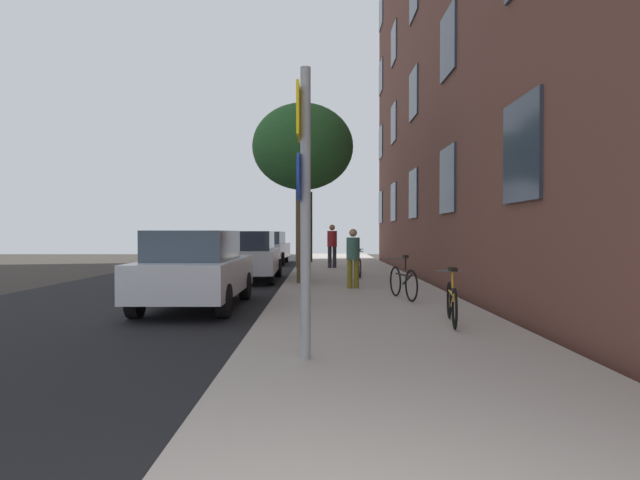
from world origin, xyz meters
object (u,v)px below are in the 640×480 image
at_px(tree_near, 304,149).
at_px(pedestrian_1, 333,243).
at_px(bicycle_3, 358,263).
at_px(tree_far, 301,162).
at_px(car_0, 197,268).
at_px(sign_post, 304,193).
at_px(traffic_light, 310,214).
at_px(car_2, 269,247).
at_px(car_1, 250,255).
at_px(bicycle_1, 404,282).
at_px(bicycle_2, 360,266).
at_px(bicycle_0, 453,301).
at_px(pedestrian_0, 354,254).

relative_size(tree_near, pedestrian_1, 2.90).
bearing_deg(bicycle_3, tree_far, 125.26).
distance_m(bicycle_3, car_0, 8.69).
xyz_separation_m(sign_post, traffic_light, (-0.35, 19.81, 0.45)).
bearing_deg(traffic_light, car_2, -178.49).
height_order(pedestrian_1, car_1, pedestrian_1).
height_order(bicycle_1, car_2, car_2).
distance_m(sign_post, tree_near, 9.24).
bearing_deg(bicycle_2, pedestrian_1, 99.80).
xyz_separation_m(traffic_light, bicycle_1, (2.39, -14.40, -2.01)).
bearing_deg(car_2, bicycle_3, -61.60).
xyz_separation_m(bicycle_0, car_2, (-4.73, 17.44, 0.37)).
distance_m(bicycle_2, car_1, 3.63).
bearing_deg(bicycle_1, car_1, 127.48).
bearing_deg(traffic_light, bicycle_0, -81.29).
xyz_separation_m(bicycle_1, bicycle_3, (-0.52, 7.11, -0.01)).
bearing_deg(bicycle_2, car_0, -121.69).
bearing_deg(bicycle_0, pedestrian_0, 103.49).
height_order(tree_near, pedestrian_1, tree_near).
bearing_deg(bicycle_3, tree_near, -117.48).
bearing_deg(bicycle_1, bicycle_2, 95.80).
height_order(sign_post, bicycle_2, sign_post).
bearing_deg(pedestrian_1, sign_post, -92.58).
relative_size(tree_near, bicycle_1, 3.18).
bearing_deg(traffic_light, bicycle_3, -75.64).
height_order(traffic_light, pedestrian_1, traffic_light).
distance_m(pedestrian_1, car_0, 11.15).
distance_m(bicycle_1, car_1, 6.87).
distance_m(tree_near, pedestrian_1, 7.14).
relative_size(bicycle_0, bicycle_2, 1.00).
xyz_separation_m(bicycle_1, car_1, (-4.18, 5.45, 0.34)).
bearing_deg(car_0, traffic_light, 82.26).
xyz_separation_m(pedestrian_0, car_0, (-3.46, -2.82, -0.17)).
height_order(pedestrian_0, pedestrian_1, pedestrian_1).
height_order(bicycle_1, car_0, car_0).
relative_size(sign_post, bicycle_2, 2.10).
bearing_deg(bicycle_3, pedestrian_0, -95.21).
bearing_deg(bicycle_2, tree_far, 114.81).
height_order(pedestrian_0, car_2, pedestrian_0).
relative_size(tree_far, bicycle_0, 3.46).
xyz_separation_m(bicycle_3, pedestrian_0, (-0.45, -4.93, 0.52)).
bearing_deg(bicycle_1, car_2, 107.18).
xyz_separation_m(traffic_light, bicycle_0, (2.68, -17.49, -2.04)).
bearing_deg(tree_far, sign_post, -87.71).
xyz_separation_m(bicycle_1, pedestrian_1, (-1.34, 10.07, 0.64)).
distance_m(bicycle_0, pedestrian_1, 13.27).
xyz_separation_m(bicycle_0, car_0, (-4.73, 2.45, 0.36)).
relative_size(tree_near, pedestrian_0, 3.32).
relative_size(bicycle_1, car_2, 0.36).
bearing_deg(bicycle_2, tree_near, -131.42).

